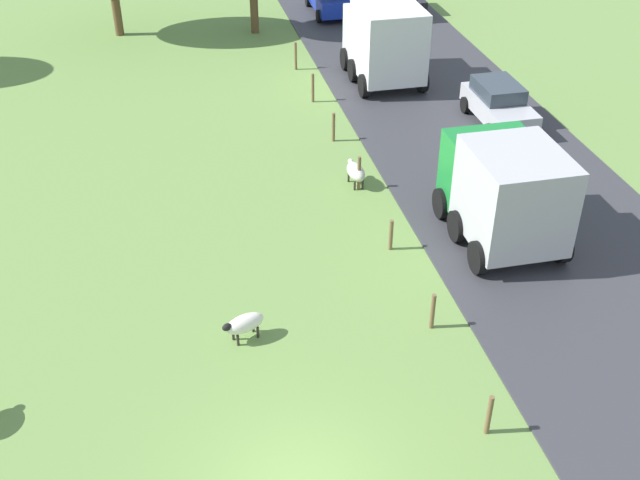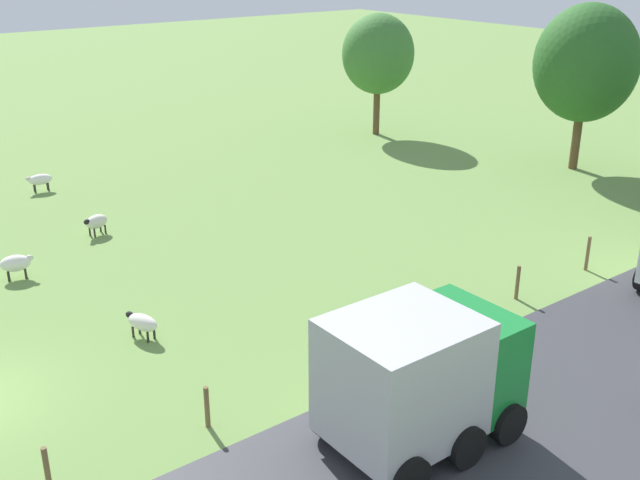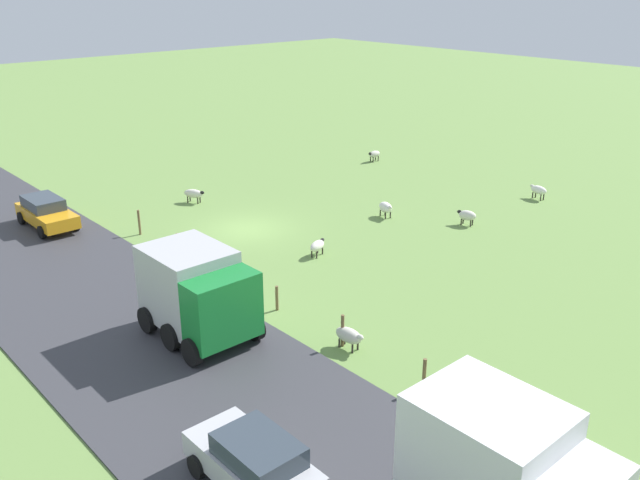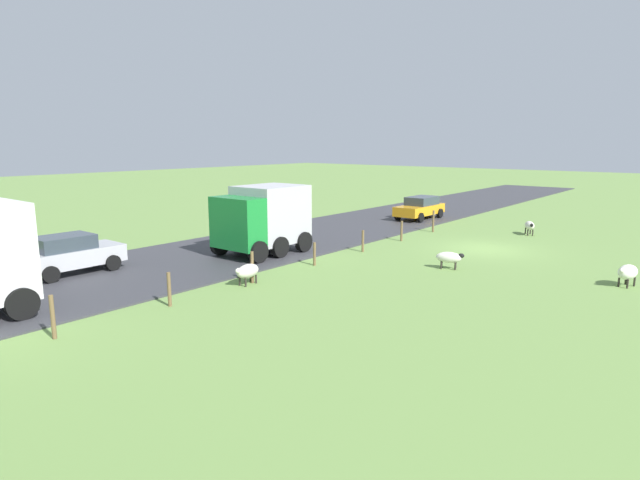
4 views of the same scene
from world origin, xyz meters
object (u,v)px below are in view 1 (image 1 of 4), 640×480
sheep_1 (244,324)px  truck_1 (385,40)px  car_2 (499,103)px  truck_0 (505,190)px  sheep_4 (356,172)px

sheep_1 → truck_1: truck_1 is taller
truck_1 → car_2: 6.00m
truck_0 → car_2: bearing=67.1°
sheep_4 → car_2: bearing=27.6°
sheep_1 → car_2: bearing=42.7°
sheep_4 → car_2: size_ratio=0.32×
sheep_4 → truck_1: size_ratio=0.28×
sheep_4 → truck_1: 9.25m
car_2 → sheep_1: bearing=-137.3°
sheep_1 → sheep_4: (4.75, 7.02, 0.02)m
sheep_1 → truck_0: size_ratio=0.28×
sheep_4 → car_2: 7.45m
truck_0 → truck_1: size_ratio=0.96×
sheep_1 → truck_0: bearing=19.2°
truck_0 → car_2: 8.33m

